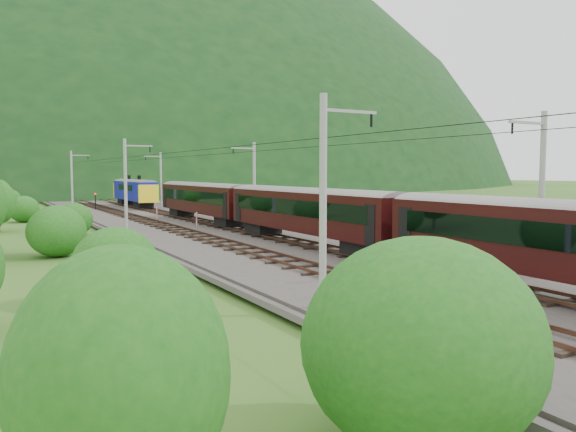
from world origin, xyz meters
TOP-DOWN VIEW (x-y plane):
  - ground at (0.00, 0.00)m, footprint 600.00×600.00m
  - railbed at (0.00, 10.00)m, footprint 14.00×220.00m
  - track_left at (-2.40, 10.00)m, footprint 2.40×220.00m
  - track_right at (2.40, 10.00)m, footprint 2.40×220.00m
  - catenary_left at (-6.12, 32.00)m, footprint 2.54×192.28m
  - catenary_right at (6.12, 32.00)m, footprint 2.54×192.28m
  - overhead_wires at (0.00, 10.00)m, footprint 4.83×198.00m
  - mountain_main at (0.00, 260.00)m, footprint 504.00×360.00m
  - train at (2.40, 5.13)m, footprint 2.67×128.46m
  - hazard_post_near at (-0.67, 42.00)m, footprint 0.16×0.16m
  - hazard_post_far at (0.57, 32.91)m, footprint 0.14×0.14m
  - signal at (-3.59, 61.58)m, footprint 0.25×0.25m
  - vegetation_left at (-13.64, 10.68)m, footprint 12.33×146.37m
  - vegetation_right at (10.70, 19.76)m, footprint 5.67×102.18m

SIDE VIEW (x-z plane):
  - ground at x=0.00m, z-range 0.00..0.00m
  - mountain_main at x=0.00m, z-range -122.00..122.00m
  - railbed at x=0.00m, z-range 0.00..0.30m
  - track_left at x=-2.40m, z-range 0.24..0.51m
  - track_right at x=2.40m, z-range 0.24..0.51m
  - hazard_post_far at x=0.57m, z-range 0.30..1.63m
  - hazard_post_near at x=-0.67m, z-range 0.30..1.76m
  - vegetation_right at x=10.70m, z-range -0.14..2.68m
  - signal at x=-3.59m, z-range 0.50..2.76m
  - vegetation_left at x=-13.64m, z-range -0.86..5.19m
  - train at x=2.40m, z-range 0.90..5.53m
  - catenary_left at x=-6.12m, z-range 0.50..8.50m
  - catenary_right at x=6.12m, z-range 0.50..8.50m
  - overhead_wires at x=0.00m, z-range 7.08..7.12m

